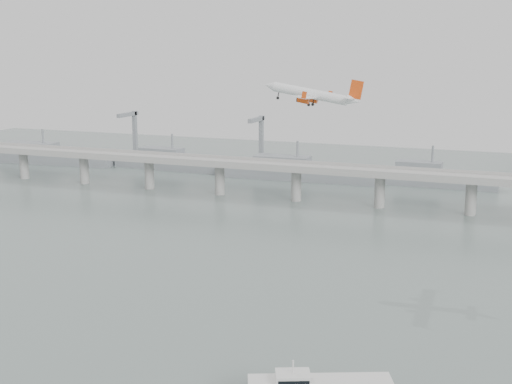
% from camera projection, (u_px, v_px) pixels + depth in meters
% --- Properties ---
extents(ground, '(900.00, 900.00, 0.00)m').
position_uv_depth(ground, '(194.00, 336.00, 216.81)').
color(ground, slate).
rests_on(ground, ground).
extents(bridge, '(800.00, 22.00, 23.90)m').
position_uv_depth(bridge, '(344.00, 175.00, 396.26)').
color(bridge, '#979794').
rests_on(bridge, ground).
extents(distant_fleet, '(453.00, 60.90, 40.00)m').
position_uv_depth(distant_fleet, '(163.00, 162.00, 512.25)').
color(distant_fleet, slate).
rests_on(distant_fleet, ground).
extents(airliner, '(41.35, 37.39, 11.06)m').
position_uv_depth(airliner, '(312.00, 94.00, 271.69)').
color(airliner, white).
rests_on(airliner, ground).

